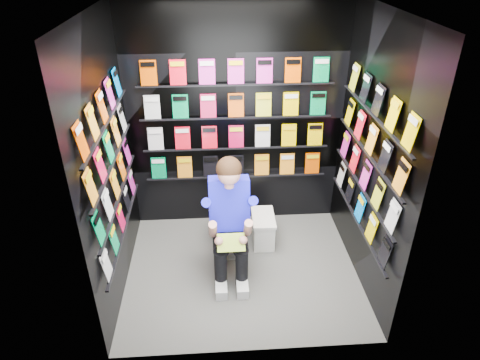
{
  "coord_description": "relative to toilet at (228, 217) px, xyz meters",
  "views": [
    {
      "loc": [
        -0.26,
        -3.43,
        3.1
      ],
      "look_at": [
        -0.01,
        0.15,
        1.03
      ],
      "focal_mm": 32.0,
      "sensor_mm": 36.0,
      "label": 1
    }
  ],
  "objects": [
    {
      "name": "comics_left",
      "position": [
        -1.05,
        -0.48,
        0.94
      ],
      "size": [
        0.06,
        1.7,
        1.37
      ],
      "primitive_type": null,
      "color": "#D84B01",
      "rests_on": "wall_left"
    },
    {
      "name": "wall_back",
      "position": [
        0.12,
        0.52,
        0.93
      ],
      "size": [
        2.4,
        0.04,
        2.6
      ],
      "primitive_type": "cube",
      "color": "black",
      "rests_on": "floor"
    },
    {
      "name": "ceiling",
      "position": [
        0.12,
        -0.48,
        2.23
      ],
      "size": [
        2.4,
        2.4,
        0.0
      ],
      "primitive_type": "plane",
      "color": "white",
      "rests_on": "floor"
    },
    {
      "name": "wall_left",
      "position": [
        -1.08,
        -0.48,
        0.93
      ],
      "size": [
        0.04,
        2.0,
        2.6
      ],
      "primitive_type": "cube",
      "color": "black",
      "rests_on": "floor"
    },
    {
      "name": "held_comic",
      "position": [
        -0.0,
        -0.73,
        0.21
      ],
      "size": [
        0.26,
        0.16,
        0.11
      ],
      "primitive_type": "cube",
      "rotation": [
        -0.96,
        0.0,
        0.0
      ],
      "color": "green",
      "rests_on": "reader"
    },
    {
      "name": "longbox_lid",
      "position": [
        0.4,
        0.01,
        -0.04
      ],
      "size": [
        0.26,
        0.45,
        0.03
      ],
      "primitive_type": "cube",
      "rotation": [
        0.0,
        0.0,
        -0.02
      ],
      "color": "silver",
      "rests_on": "longbox"
    },
    {
      "name": "wall_right",
      "position": [
        1.32,
        -0.48,
        0.93
      ],
      "size": [
        0.04,
        2.0,
        2.6
      ],
      "primitive_type": "cube",
      "color": "black",
      "rests_on": "floor"
    },
    {
      "name": "comics_right",
      "position": [
        1.29,
        -0.48,
        0.94
      ],
      "size": [
        0.06,
        1.7,
        1.37
      ],
      "primitive_type": null,
      "color": "#D84B01",
      "rests_on": "wall_right"
    },
    {
      "name": "comics_back",
      "position": [
        0.12,
        0.49,
        0.94
      ],
      "size": [
        2.1,
        0.06,
        1.37
      ],
      "primitive_type": null,
      "color": "#D84B01",
      "rests_on": "wall_back"
    },
    {
      "name": "floor",
      "position": [
        0.12,
        -0.48,
        -0.37
      ],
      "size": [
        2.4,
        2.4,
        0.0
      ],
      "primitive_type": "plane",
      "color": "#595957",
      "rests_on": "ground"
    },
    {
      "name": "wall_front",
      "position": [
        0.12,
        -1.48,
        0.93
      ],
      "size": [
        2.4,
        0.04,
        2.6
      ],
      "primitive_type": "cube",
      "color": "black",
      "rests_on": "floor"
    },
    {
      "name": "toilet",
      "position": [
        0.0,
        0.0,
        0.0
      ],
      "size": [
        0.42,
        0.75,
        0.73
      ],
      "primitive_type": "imported",
      "rotation": [
        0.0,
        0.0,
        3.15
      ],
      "color": "white",
      "rests_on": "floor"
    },
    {
      "name": "reader",
      "position": [
        -0.0,
        -0.38,
        0.42
      ],
      "size": [
        0.55,
        0.8,
        1.46
      ],
      "primitive_type": null,
      "rotation": [
        0.0,
        0.0,
        0.0
      ],
      "color": "#0B0ADA",
      "rests_on": "toilet"
    },
    {
      "name": "longbox",
      "position": [
        0.4,
        0.01,
        -0.21
      ],
      "size": [
        0.24,
        0.42,
        0.32
      ],
      "primitive_type": "cube",
      "rotation": [
        0.0,
        0.0,
        -0.02
      ],
      "color": "silver",
      "rests_on": "floor"
    }
  ]
}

